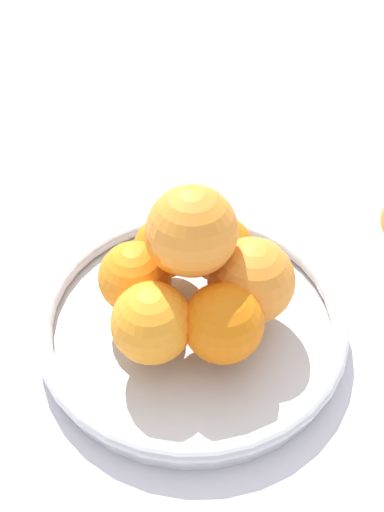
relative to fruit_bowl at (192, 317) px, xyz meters
name	(u,v)px	position (x,y,z in m)	size (l,w,h in m)	color
ground_plane	(192,327)	(0.00, 0.00, -0.02)	(4.00, 4.00, 0.00)	silver
fruit_bowl	(192,317)	(0.00, 0.00, 0.00)	(0.31, 0.31, 0.03)	silver
orange_pile	(194,271)	(0.00, 0.00, 0.07)	(0.19, 0.18, 0.14)	orange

